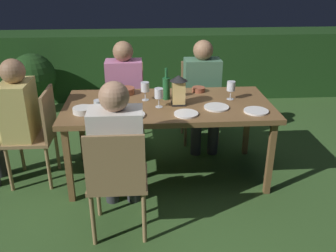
# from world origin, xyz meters

# --- Properties ---
(ground_plane) EXTENTS (16.00, 16.00, 0.00)m
(ground_plane) POSITION_xyz_m (0.00, 0.00, 0.00)
(ground_plane) COLOR #385B28
(dining_table) EXTENTS (1.84, 0.89, 0.72)m
(dining_table) POSITION_xyz_m (0.00, 0.00, 0.67)
(dining_table) COLOR brown
(dining_table) RESTS_ON ground
(chair_head_near) EXTENTS (0.40, 0.42, 0.87)m
(chair_head_near) POSITION_xyz_m (-1.17, 0.00, 0.49)
(chair_head_near) COLOR #9E7A51
(chair_head_near) RESTS_ON ground
(person_in_mustard) EXTENTS (0.48, 0.38, 1.15)m
(person_in_mustard) POSITION_xyz_m (-1.36, 0.00, 0.64)
(person_in_mustard) COLOR tan
(person_in_mustard) RESTS_ON ground
(chair_side_left_a) EXTENTS (0.42, 0.40, 0.87)m
(chair_side_left_a) POSITION_xyz_m (-0.41, -0.84, 0.49)
(chair_side_left_a) COLOR #9E7A51
(chair_side_left_a) RESTS_ON ground
(person_in_cream) EXTENTS (0.38, 0.47, 1.15)m
(person_in_cream) POSITION_xyz_m (-0.41, -0.64, 0.64)
(person_in_cream) COLOR white
(person_in_cream) RESTS_ON ground
(chair_side_right_a) EXTENTS (0.42, 0.40, 0.87)m
(chair_side_right_a) POSITION_xyz_m (-0.41, 0.84, 0.49)
(chair_side_right_a) COLOR #9E7A51
(chair_side_right_a) RESTS_ON ground
(person_in_pink) EXTENTS (0.38, 0.47, 1.15)m
(person_in_pink) POSITION_xyz_m (-0.41, 0.64, 0.64)
(person_in_pink) COLOR #C675A3
(person_in_pink) RESTS_ON ground
(chair_side_right_b) EXTENTS (0.42, 0.40, 0.87)m
(chair_side_right_b) POSITION_xyz_m (0.41, 0.84, 0.49)
(chair_side_right_b) COLOR #9E7A51
(chair_side_right_b) RESTS_ON ground
(person_in_green) EXTENTS (0.38, 0.47, 1.15)m
(person_in_green) POSITION_xyz_m (0.41, 0.64, 0.64)
(person_in_green) COLOR #4C7A5B
(person_in_green) RESTS_ON ground
(lantern_centerpiece) EXTENTS (0.15, 0.15, 0.27)m
(lantern_centerpiece) POSITION_xyz_m (0.09, -0.02, 0.87)
(lantern_centerpiece) COLOR black
(lantern_centerpiece) RESTS_ON dining_table
(green_bottle_on_table) EXTENTS (0.07, 0.07, 0.29)m
(green_bottle_on_table) POSITION_xyz_m (-0.01, 0.13, 0.83)
(green_bottle_on_table) COLOR #1E5B2D
(green_bottle_on_table) RESTS_ON dining_table
(wine_glass_a) EXTENTS (0.08, 0.08, 0.17)m
(wine_glass_a) POSITION_xyz_m (0.58, 0.08, 0.84)
(wine_glass_a) COLOR silver
(wine_glass_a) RESTS_ON dining_table
(wine_glass_b) EXTENTS (0.08, 0.08, 0.17)m
(wine_glass_b) POSITION_xyz_m (-0.20, 0.11, 0.84)
(wine_glass_b) COLOR silver
(wine_glass_b) RESTS_ON dining_table
(wine_glass_c) EXTENTS (0.08, 0.08, 0.17)m
(wine_glass_c) POSITION_xyz_m (-0.57, -0.34, 0.84)
(wine_glass_c) COLOR silver
(wine_glass_c) RESTS_ON dining_table
(wine_glass_d) EXTENTS (0.08, 0.08, 0.17)m
(wine_glass_d) POSITION_xyz_m (-0.08, -0.08, 0.84)
(wine_glass_d) COLOR silver
(wine_glass_d) RESTS_ON dining_table
(plate_a) EXTENTS (0.20, 0.20, 0.01)m
(plate_a) POSITION_xyz_m (0.13, -0.27, 0.73)
(plate_a) COLOR white
(plate_a) RESTS_ON dining_table
(plate_b) EXTENTS (0.24, 0.24, 0.01)m
(plate_b) POSITION_xyz_m (-0.33, -0.27, 0.73)
(plate_b) COLOR silver
(plate_b) RESTS_ON dining_table
(plate_c) EXTENTS (0.21, 0.21, 0.01)m
(plate_c) POSITION_xyz_m (0.72, -0.25, 0.73)
(plate_c) COLOR white
(plate_c) RESTS_ON dining_table
(plate_d) EXTENTS (0.22, 0.22, 0.01)m
(plate_d) POSITION_xyz_m (0.41, -0.14, 0.73)
(plate_d) COLOR white
(plate_d) RESTS_ON dining_table
(bowl_olives) EXTENTS (0.12, 0.12, 0.04)m
(bowl_olives) POSITION_xyz_m (0.32, 0.32, 0.75)
(bowl_olives) COLOR #9E5138
(bowl_olives) RESTS_ON dining_table
(bowl_bread) EXTENTS (0.17, 0.17, 0.06)m
(bowl_bread) POSITION_xyz_m (-0.38, 0.30, 0.76)
(bowl_bread) COLOR #9E5138
(bowl_bread) RESTS_ON dining_table
(bowl_salad) EXTENTS (0.17, 0.17, 0.05)m
(bowl_salad) POSITION_xyz_m (-0.72, -0.17, 0.75)
(bowl_salad) COLOR silver
(bowl_salad) RESTS_ON dining_table
(hedge_backdrop) EXTENTS (6.22, 0.68, 0.95)m
(hedge_backdrop) POSITION_xyz_m (0.00, 2.42, 0.48)
(hedge_backdrop) COLOR #1E4219
(hedge_backdrop) RESTS_ON ground
(potted_plant_by_hedge) EXTENTS (0.59, 0.59, 0.81)m
(potted_plant_by_hedge) POSITION_xyz_m (-1.66, 1.73, 0.48)
(potted_plant_by_hedge) COLOR brown
(potted_plant_by_hedge) RESTS_ON ground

